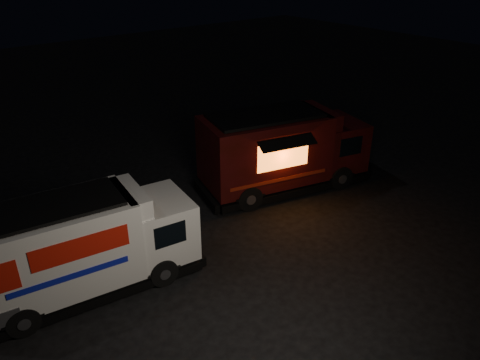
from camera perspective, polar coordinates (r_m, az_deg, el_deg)
name	(u,v)px	position (r m, az deg, el deg)	size (l,w,h in m)	color
ground	(252,258)	(14.99, 1.43, -9.50)	(80.00, 80.00, 0.00)	black
white_truck	(85,245)	(13.71, -18.37, -7.48)	(6.44, 2.20, 2.92)	silver
red_truck	(285,150)	(18.56, 5.49, 3.68)	(6.93, 2.55, 3.23)	#3D0B0E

